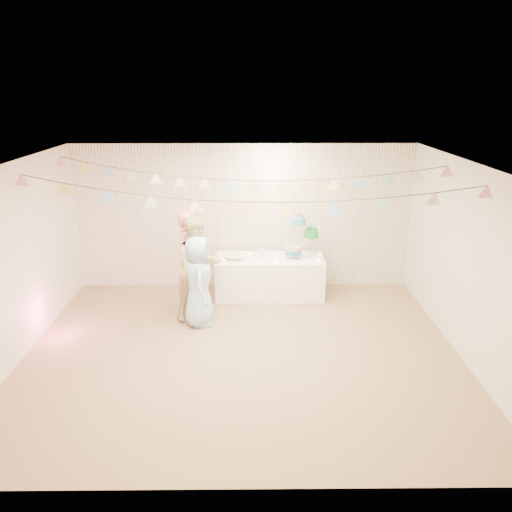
{
  "coord_description": "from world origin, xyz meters",
  "views": [
    {
      "loc": [
        0.13,
        -6.16,
        3.53
      ],
      "look_at": [
        0.2,
        0.8,
        1.15
      ],
      "focal_mm": 35.0,
      "sensor_mm": 36.0,
      "label": 1
    }
  ],
  "objects_px": {
    "cake_stand": "(302,234)",
    "person_adult_a": "(191,261)",
    "person_child": "(199,281)",
    "table": "(269,277)",
    "person_adult_b": "(199,268)"
  },
  "relations": [
    {
      "from": "person_child",
      "to": "person_adult_b",
      "type": "bearing_deg",
      "value": -5.77
    },
    {
      "from": "person_adult_a",
      "to": "person_child",
      "type": "xyz_separation_m",
      "value": [
        0.17,
        -0.5,
        -0.14
      ]
    },
    {
      "from": "person_adult_a",
      "to": "person_adult_b",
      "type": "distance_m",
      "value": 0.3
    },
    {
      "from": "person_adult_a",
      "to": "person_adult_b",
      "type": "relative_size",
      "value": 1.02
    },
    {
      "from": "person_adult_b",
      "to": "person_child",
      "type": "relative_size",
      "value": 1.17
    },
    {
      "from": "table",
      "to": "person_adult_a",
      "type": "relative_size",
      "value": 1.1
    },
    {
      "from": "cake_stand",
      "to": "person_adult_a",
      "type": "distance_m",
      "value": 1.97
    },
    {
      "from": "cake_stand",
      "to": "person_adult_a",
      "type": "relative_size",
      "value": 0.43
    },
    {
      "from": "table",
      "to": "person_adult_a",
      "type": "xyz_separation_m",
      "value": [
        -1.29,
        -0.61,
        0.5
      ]
    },
    {
      "from": "cake_stand",
      "to": "person_child",
      "type": "distance_m",
      "value": 2.08
    },
    {
      "from": "cake_stand",
      "to": "person_child",
      "type": "bearing_deg",
      "value": -145.36
    },
    {
      "from": "person_adult_a",
      "to": "person_child",
      "type": "bearing_deg",
      "value": -134.18
    },
    {
      "from": "cake_stand",
      "to": "person_child",
      "type": "xyz_separation_m",
      "value": [
        -1.68,
        -1.16,
        -0.41
      ]
    },
    {
      "from": "table",
      "to": "cake_stand",
      "type": "xyz_separation_m",
      "value": [
        0.55,
        0.05,
        0.76
      ]
    },
    {
      "from": "cake_stand",
      "to": "table",
      "type": "bearing_deg",
      "value": -174.81
    }
  ]
}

